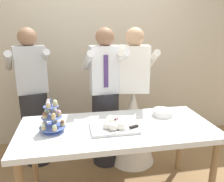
{
  "coord_description": "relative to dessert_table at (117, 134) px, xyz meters",
  "views": [
    {
      "loc": [
        -0.39,
        -1.87,
        1.66
      ],
      "look_at": [
        -0.02,
        0.15,
        1.07
      ],
      "focal_mm": 36.18,
      "sensor_mm": 36.0,
      "label": 1
    }
  ],
  "objects": [
    {
      "name": "person_groom",
      "position": [
        -0.01,
        0.64,
        0.05
      ],
      "size": [
        0.49,
        0.52,
        1.66
      ],
      "color": "#232328",
      "rests_on": "ground_plane"
    },
    {
      "name": "dessert_table",
      "position": [
        0.0,
        0.0,
        0.0
      ],
      "size": [
        1.8,
        0.8,
        0.78
      ],
      "color": "silver",
      "rests_on": "ground_plane"
    },
    {
      "name": "cupcake_stand",
      "position": [
        -0.58,
        -0.0,
        0.19
      ],
      "size": [
        0.23,
        0.23,
        0.31
      ],
      "color": "#4C66B2",
      "rests_on": "dessert_table"
    },
    {
      "name": "person_bride",
      "position": [
        0.33,
        0.62,
        -0.12
      ],
      "size": [
        0.56,
        0.56,
        1.66
      ],
      "color": "white",
      "rests_on": "ground_plane"
    },
    {
      "name": "main_cake_tray",
      "position": [
        -0.04,
        -0.05,
        0.12
      ],
      "size": [
        0.43,
        0.32,
        0.12
      ],
      "color": "silver",
      "rests_on": "dessert_table"
    },
    {
      "name": "rear_wall",
      "position": [
        0.0,
        1.39,
        0.75
      ],
      "size": [
        5.2,
        0.1,
        2.9
      ],
      "primitive_type": "cube",
      "color": "beige",
      "rests_on": "ground_plane"
    },
    {
      "name": "person_guest",
      "position": [
        -0.85,
        0.81,
        0.05
      ],
      "size": [
        0.57,
        0.59,
        1.66
      ],
      "color": "#232328",
      "rests_on": "ground_plane"
    },
    {
      "name": "plate_stack",
      "position": [
        0.52,
        0.17,
        0.11
      ],
      "size": [
        0.21,
        0.21,
        0.07
      ],
      "color": "white",
      "rests_on": "dessert_table"
    }
  ]
}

